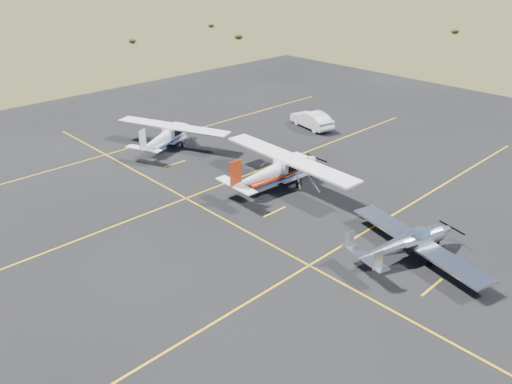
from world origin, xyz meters
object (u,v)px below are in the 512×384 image
aircraft_low_wing (409,242)px  aircraft_cessna (277,170)px  sedan (312,119)px  aircraft_plain (166,136)px

aircraft_low_wing → aircraft_cessna: (1.23, 11.16, 0.38)m
aircraft_cessna → sedan: bearing=32.9°
aircraft_cessna → aircraft_plain: bearing=98.8°
aircraft_low_wing → sedan: aircraft_low_wing is taller
aircraft_plain → sedan: size_ratio=2.13×
aircraft_cessna → aircraft_plain: size_ratio=1.17×
aircraft_low_wing → aircraft_plain: size_ratio=0.90×
aircraft_low_wing → aircraft_plain: aircraft_plain is taller
aircraft_low_wing → aircraft_cessna: bearing=98.5°
aircraft_low_wing → sedan: bearing=68.9°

